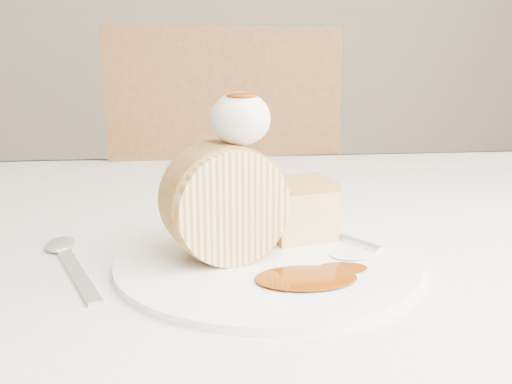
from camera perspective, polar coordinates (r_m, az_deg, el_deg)
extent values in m
cube|color=white|center=(0.75, 0.37, -4.02)|extent=(1.40, 0.90, 0.04)
cube|color=white|center=(1.21, -2.10, -2.98)|extent=(1.40, 0.01, 0.28)
cube|color=brown|center=(1.46, -4.07, -5.06)|extent=(0.51, 0.51, 0.05)
cube|color=brown|center=(1.19, -3.00, 4.08)|extent=(0.48, 0.08, 0.50)
cylinder|color=brown|center=(1.78, 1.89, -10.35)|extent=(0.04, 0.04, 0.47)
cylinder|color=brown|center=(1.74, -11.61, -11.21)|extent=(0.04, 0.04, 0.47)
cylinder|color=brown|center=(1.43, 5.72, -16.93)|extent=(0.04, 0.04, 0.47)
cylinder|color=white|center=(0.59, 1.09, -6.87)|extent=(0.37, 0.37, 0.01)
cylinder|color=beige|center=(0.57, -3.13, -1.12)|extent=(0.13, 0.09, 0.11)
cube|color=tan|center=(0.64, 4.38, -2.07)|extent=(0.08, 0.08, 0.06)
ellipsoid|color=silver|center=(0.56, -1.57, 7.34)|extent=(0.06, 0.06, 0.05)
ellipsoid|color=#6D2B04|center=(0.55, -1.43, 10.28)|extent=(0.03, 0.02, 0.01)
cube|color=silver|center=(0.65, 7.76, -4.26)|extent=(0.12, 0.17, 0.00)
cube|color=silver|center=(0.58, -17.34, -7.94)|extent=(0.09, 0.18, 0.00)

